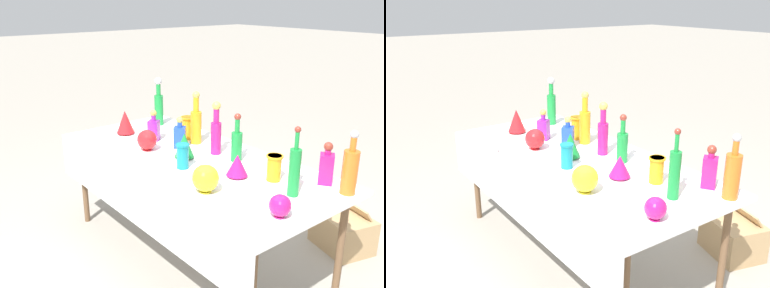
% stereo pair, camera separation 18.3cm
% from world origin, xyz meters
% --- Properties ---
extents(ground_plane, '(40.00, 40.00, 0.00)m').
position_xyz_m(ground_plane, '(0.00, 0.00, 0.00)').
color(ground_plane, '#A0998C').
extents(display_table, '(2.09, 0.96, 0.76)m').
position_xyz_m(display_table, '(0.00, -0.04, 0.70)').
color(display_table, white).
rests_on(display_table, ground).
extents(tall_bottle_0, '(0.07, 0.07, 0.33)m').
position_xyz_m(tall_bottle_0, '(0.22, 0.20, 0.88)').
color(tall_bottle_0, '#198C38').
rests_on(tall_bottle_0, display_table).
extents(tall_bottle_1, '(0.06, 0.06, 0.40)m').
position_xyz_m(tall_bottle_1, '(0.79, 0.07, 0.91)').
color(tall_bottle_1, '#198C38').
rests_on(tall_bottle_1, display_table).
extents(tall_bottle_2, '(0.08, 0.08, 0.39)m').
position_xyz_m(tall_bottle_2, '(-0.23, 0.22, 0.92)').
color(tall_bottle_2, orange).
rests_on(tall_bottle_2, display_table).
extents(tall_bottle_3, '(0.08, 0.08, 0.37)m').
position_xyz_m(tall_bottle_3, '(0.97, 0.33, 0.90)').
color(tall_bottle_3, orange).
rests_on(tall_bottle_3, display_table).
extents(tall_bottle_4, '(0.07, 0.07, 0.37)m').
position_xyz_m(tall_bottle_4, '(0.03, 0.18, 0.92)').
color(tall_bottle_4, '#C61972').
rests_on(tall_bottle_4, display_table).
extents(tall_bottle_5, '(0.07, 0.07, 0.40)m').
position_xyz_m(tall_bottle_5, '(-0.80, 0.28, 0.93)').
color(tall_bottle_5, '#198C38').
rests_on(tall_bottle_5, display_table).
extents(square_decanter_0, '(0.12, 0.12, 0.23)m').
position_xyz_m(square_decanter_0, '(-0.23, 0.07, 0.85)').
color(square_decanter_0, blue).
rests_on(square_decanter_0, display_table).
extents(square_decanter_1, '(0.11, 0.11, 0.24)m').
position_xyz_m(square_decanter_1, '(-0.48, 0.01, 0.86)').
color(square_decanter_1, purple).
rests_on(square_decanter_1, display_table).
extents(square_decanter_2, '(0.11, 0.11, 0.25)m').
position_xyz_m(square_decanter_2, '(0.81, 0.35, 0.87)').
color(square_decanter_2, '#C61972').
rests_on(square_decanter_2, display_table).
extents(slender_vase_0, '(0.09, 0.09, 0.16)m').
position_xyz_m(slender_vase_0, '(0.10, -0.16, 0.85)').
color(slender_vase_0, teal).
rests_on(slender_vase_0, display_table).
extents(slender_vase_1, '(0.10, 0.10, 0.16)m').
position_xyz_m(slender_vase_1, '(0.59, 0.15, 0.85)').
color(slender_vase_1, orange).
rests_on(slender_vase_1, display_table).
extents(slender_vase_2, '(0.11, 0.11, 0.17)m').
position_xyz_m(slender_vase_2, '(-0.35, 0.24, 0.85)').
color(slender_vase_2, orange).
rests_on(slender_vase_2, display_table).
extents(fluted_vase_0, '(0.14, 0.14, 0.19)m').
position_xyz_m(fluted_vase_0, '(-0.75, -0.08, 0.86)').
color(fluted_vase_0, red).
rests_on(fluted_vase_0, display_table).
extents(fluted_vase_1, '(0.13, 0.13, 0.17)m').
position_xyz_m(fluted_vase_1, '(-0.03, -0.04, 0.85)').
color(fluted_vase_1, '#198C38').
rests_on(fluted_vase_1, display_table).
extents(fluted_vase_2, '(0.13, 0.13, 0.14)m').
position_xyz_m(fluted_vase_2, '(0.42, 0.01, 0.84)').
color(fluted_vase_2, '#C61972').
rests_on(fluted_vase_2, display_table).
extents(round_bowl_0, '(0.14, 0.14, 0.15)m').
position_xyz_m(round_bowl_0, '(-0.32, -0.15, 0.84)').
color(round_bowl_0, red).
rests_on(round_bowl_0, display_table).
extents(round_bowl_1, '(0.15, 0.15, 0.16)m').
position_xyz_m(round_bowl_1, '(0.47, -0.28, 0.84)').
color(round_bowl_1, yellow).
rests_on(round_bowl_1, display_table).
extents(round_bowl_2, '(0.11, 0.11, 0.12)m').
position_xyz_m(round_bowl_2, '(0.91, -0.17, 0.82)').
color(round_bowl_2, '#C61972').
rests_on(round_bowl_2, display_table).
extents(price_tag_left, '(0.06, 0.02, 0.04)m').
position_xyz_m(price_tag_left, '(-0.43, -0.40, 0.78)').
color(price_tag_left, white).
rests_on(price_tag_left, display_table).
extents(price_tag_center, '(0.05, 0.02, 0.04)m').
position_xyz_m(price_tag_center, '(0.17, -0.38, 0.78)').
color(price_tag_center, white).
rests_on(price_tag_center, display_table).
extents(cardboard_box_behind_left, '(0.47, 0.42, 0.35)m').
position_xyz_m(cardboard_box_behind_left, '(0.62, 0.94, 0.13)').
color(cardboard_box_behind_left, tan).
rests_on(cardboard_box_behind_left, ground).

